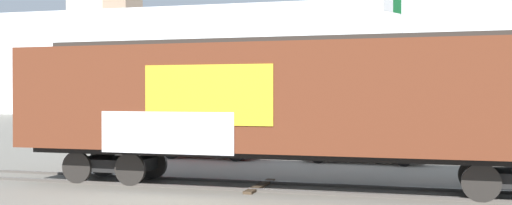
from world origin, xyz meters
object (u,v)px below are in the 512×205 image
flagpole (398,45)px  parked_car_silver (362,141)px  freight_car (297,100)px  parked_car_red (211,137)px

flagpole → parked_car_silver: bearing=-105.2°
freight_car → parked_car_silver: freight_car is taller
parked_car_silver → flagpole: bearing=74.8°
parked_car_red → flagpole: bearing=31.8°
flagpole → parked_car_red: (-7.24, -4.49, -3.93)m
freight_car → parked_car_red: (-4.83, 6.92, -1.58)m
freight_car → parked_car_red: freight_car is taller
freight_car → parked_car_silver: bearing=80.2°
parked_car_red → parked_car_silver: (6.02, 0.00, -0.01)m
freight_car → parked_car_red: bearing=124.9°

